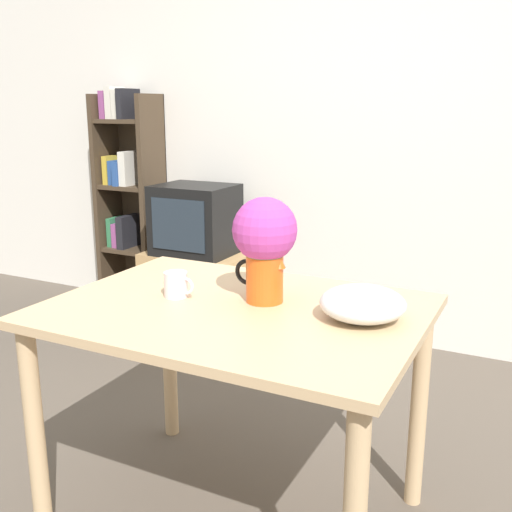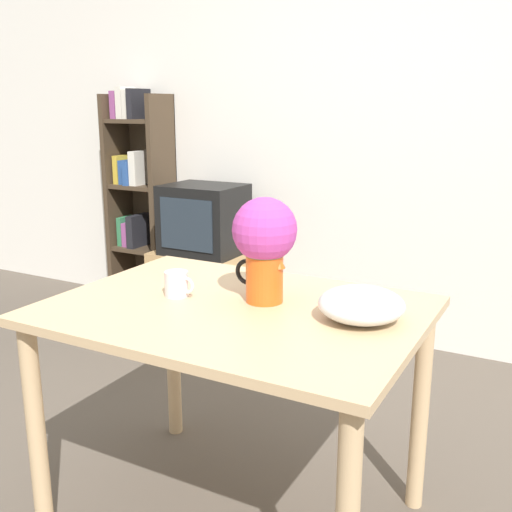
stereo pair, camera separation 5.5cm
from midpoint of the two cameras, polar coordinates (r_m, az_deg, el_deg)
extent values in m
cube|color=silver|center=(3.63, 13.98, 11.69)|extent=(8.00, 0.05, 2.60)
cube|color=tan|center=(1.95, -1.25, -5.21)|extent=(1.19, 0.88, 0.03)
cylinder|color=tan|center=(2.17, -19.47, -15.64)|extent=(0.06, 0.06, 0.77)
cylinder|color=tan|center=(2.67, -7.30, -9.06)|extent=(0.06, 0.06, 0.77)
cylinder|color=tan|center=(2.27, 16.08, -13.89)|extent=(0.06, 0.06, 0.77)
cylinder|color=#E05619|center=(1.97, 1.62, -2.01)|extent=(0.12, 0.12, 0.17)
cone|color=#E05619|center=(1.93, 3.02, -0.54)|extent=(0.04, 0.04, 0.04)
torus|color=black|center=(2.00, -0.04, -1.54)|extent=(0.09, 0.01, 0.09)
sphere|color=#3D7033|center=(1.94, 1.65, 1.44)|extent=(0.16, 0.16, 0.16)
sphere|color=#B23D99|center=(1.93, 1.65, 2.51)|extent=(0.21, 0.21, 0.21)
cylinder|color=silver|center=(2.05, -6.82, -2.65)|extent=(0.08, 0.08, 0.09)
torus|color=silver|center=(2.03, -5.85, -2.82)|extent=(0.06, 0.01, 0.06)
ellipsoid|color=silver|center=(1.84, 10.85, -4.56)|extent=(0.26, 0.26, 0.10)
cube|color=tan|center=(3.94, -4.41, -3.28)|extent=(0.66, 0.41, 0.51)
cube|color=black|center=(3.83, -4.55, 3.50)|extent=(0.48, 0.39, 0.44)
cube|color=#232D38|center=(3.66, -6.25, 2.98)|extent=(0.38, 0.01, 0.32)
cube|color=#423323|center=(4.49, -12.57, 5.14)|extent=(0.04, 0.29, 1.51)
cube|color=#423323|center=(4.24, -8.40, 4.81)|extent=(0.04, 0.29, 1.51)
cube|color=#423323|center=(4.47, -9.44, 5.25)|extent=(0.44, 0.01, 1.51)
cube|color=#423323|center=(4.43, -10.35, 0.75)|extent=(0.37, 0.26, 0.03)
cube|color=#337A4C|center=(4.49, -11.93, 2.39)|extent=(0.04, 0.16, 0.21)
cube|color=#934784|center=(4.46, -11.39, 2.11)|extent=(0.06, 0.17, 0.17)
cube|color=black|center=(4.41, -10.75, 2.40)|extent=(0.06, 0.22, 0.23)
cube|color=#423323|center=(4.34, -10.62, 6.55)|extent=(0.37, 0.26, 0.03)
cube|color=gold|center=(4.42, -12.22, 8.08)|extent=(0.04, 0.17, 0.20)
cube|color=#284C8E|center=(4.38, -11.65, 7.86)|extent=(0.06, 0.17, 0.17)
cube|color=#284C8E|center=(4.35, -11.07, 7.83)|extent=(0.04, 0.24, 0.17)
cube|color=silver|center=(4.31, -10.53, 8.26)|extent=(0.06, 0.21, 0.24)
cube|color=#423323|center=(4.31, -10.89, 12.51)|extent=(0.37, 0.26, 0.03)
cube|color=#934784|center=(4.39, -12.51, 13.87)|extent=(0.04, 0.16, 0.19)
cube|color=silver|center=(4.36, -11.95, 14.08)|extent=(0.05, 0.16, 0.21)
cube|color=silver|center=(4.32, -11.34, 13.97)|extent=(0.05, 0.16, 0.19)
cube|color=black|center=(4.29, -10.73, 14.05)|extent=(0.04, 0.21, 0.20)
camera|label=1|loc=(0.03, -89.19, 0.20)|focal=42.00mm
camera|label=2|loc=(0.03, 90.81, -0.20)|focal=42.00mm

